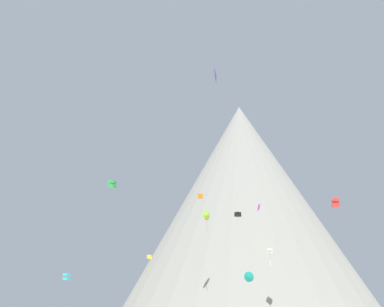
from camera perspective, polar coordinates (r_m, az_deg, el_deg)
rock_massif at (r=126.74m, az=6.84°, el=-7.86°), size 101.10×101.10×64.27m
kite_red_mid at (r=77.32m, az=18.92°, el=-6.39°), size 1.19×1.25×1.46m
kite_lime_mid at (r=90.06m, az=2.02°, el=-8.40°), size 1.58×1.84×4.69m
kite_magenta_mid at (r=69.03m, az=9.06°, el=-7.24°), size 0.54×0.82×1.03m
kite_gold_low at (r=85.68m, az=-5.80°, el=-14.10°), size 0.99×0.84×3.52m
kite_black_mid at (r=82.62m, az=6.24°, el=-8.23°), size 1.34×1.34×0.88m
kite_teal_low at (r=77.63m, az=7.71°, el=-16.27°), size 1.86×1.17×1.80m
kite_orange_mid at (r=78.88m, az=1.15°, el=-5.83°), size 0.92×0.47×0.95m
kite_cyan_low at (r=59.88m, az=-16.67°, el=-15.74°), size 0.89×0.88×0.82m
kite_green_mid at (r=72.72m, az=-10.77°, el=-4.11°), size 1.43×1.37×1.41m
kite_white_low at (r=87.69m, az=10.51°, el=-12.97°), size 1.35×1.38×3.50m
kite_indigo_high at (r=68.14m, az=3.25°, el=10.59°), size 0.58×2.47×2.45m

